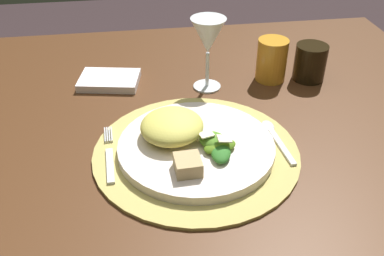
{
  "coord_description": "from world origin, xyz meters",
  "views": [
    {
      "loc": [
        -0.07,
        -0.7,
        1.2
      ],
      "look_at": [
        0.02,
        -0.05,
        0.75
      ],
      "focal_mm": 40.83,
      "sensor_mm": 36.0,
      "label": 1
    }
  ],
  "objects_px": {
    "fork": "(110,156)",
    "napkin": "(109,80)",
    "spoon": "(274,135)",
    "dinner_plate": "(196,147)",
    "wine_glass": "(208,38)",
    "amber_tumbler": "(272,60)",
    "dark_tumbler": "(310,62)",
    "dining_table": "(177,182)"
  },
  "relations": [
    {
      "from": "dining_table",
      "to": "wine_glass",
      "type": "distance_m",
      "value": 0.31
    },
    {
      "from": "fork",
      "to": "dining_table",
      "type": "bearing_deg",
      "value": 38.61
    },
    {
      "from": "spoon",
      "to": "amber_tumbler",
      "type": "distance_m",
      "value": 0.24
    },
    {
      "from": "wine_glass",
      "to": "amber_tumbler",
      "type": "relative_size",
      "value": 1.67
    },
    {
      "from": "napkin",
      "to": "spoon",
      "type": "bearing_deg",
      "value": -40.37
    },
    {
      "from": "amber_tumbler",
      "to": "dining_table",
      "type": "bearing_deg",
      "value": -148.22
    },
    {
      "from": "dinner_plate",
      "to": "wine_glass",
      "type": "xyz_separation_m",
      "value": [
        0.06,
        0.23,
        0.1
      ]
    },
    {
      "from": "fork",
      "to": "spoon",
      "type": "distance_m",
      "value": 0.3
    },
    {
      "from": "dinner_plate",
      "to": "fork",
      "type": "relative_size",
      "value": 1.73
    },
    {
      "from": "dinner_plate",
      "to": "spoon",
      "type": "relative_size",
      "value": 1.99
    },
    {
      "from": "spoon",
      "to": "amber_tumbler",
      "type": "height_order",
      "value": "amber_tumbler"
    },
    {
      "from": "napkin",
      "to": "wine_glass",
      "type": "height_order",
      "value": "wine_glass"
    },
    {
      "from": "dining_table",
      "to": "spoon",
      "type": "bearing_deg",
      "value": -25.01
    },
    {
      "from": "spoon",
      "to": "fork",
      "type": "bearing_deg",
      "value": -176.22
    },
    {
      "from": "fork",
      "to": "napkin",
      "type": "distance_m",
      "value": 0.28
    },
    {
      "from": "dining_table",
      "to": "wine_glass",
      "type": "relative_size",
      "value": 8.01
    },
    {
      "from": "wine_glass",
      "to": "dark_tumbler",
      "type": "bearing_deg",
      "value": 1.34
    },
    {
      "from": "wine_glass",
      "to": "amber_tumbler",
      "type": "xyz_separation_m",
      "value": [
        0.15,
        0.02,
        -0.07
      ]
    },
    {
      "from": "dark_tumbler",
      "to": "dining_table",
      "type": "bearing_deg",
      "value": -157.37
    },
    {
      "from": "napkin",
      "to": "wine_glass",
      "type": "relative_size",
      "value": 0.82
    },
    {
      "from": "fork",
      "to": "spoon",
      "type": "relative_size",
      "value": 1.15
    },
    {
      "from": "spoon",
      "to": "amber_tumbler",
      "type": "bearing_deg",
      "value": 74.95
    },
    {
      "from": "napkin",
      "to": "wine_glass",
      "type": "distance_m",
      "value": 0.24
    },
    {
      "from": "dark_tumbler",
      "to": "amber_tumbler",
      "type": "bearing_deg",
      "value": 172.43
    },
    {
      "from": "fork",
      "to": "dark_tumbler",
      "type": "relative_size",
      "value": 1.94
    },
    {
      "from": "dinner_plate",
      "to": "napkin",
      "type": "distance_m",
      "value": 0.32
    },
    {
      "from": "dinner_plate",
      "to": "dark_tumbler",
      "type": "bearing_deg",
      "value": 38.76
    },
    {
      "from": "fork",
      "to": "wine_glass",
      "type": "relative_size",
      "value": 1.0
    },
    {
      "from": "wine_glass",
      "to": "dining_table",
      "type": "bearing_deg",
      "value": -123.64
    },
    {
      "from": "dining_table",
      "to": "dark_tumbler",
      "type": "height_order",
      "value": "dark_tumbler"
    },
    {
      "from": "dinner_plate",
      "to": "spoon",
      "type": "xyz_separation_m",
      "value": [
        0.15,
        0.02,
        -0.01
      ]
    },
    {
      "from": "spoon",
      "to": "napkin",
      "type": "xyz_separation_m",
      "value": [
        -0.3,
        0.26,
        0.0
      ]
    },
    {
      "from": "dining_table",
      "to": "dinner_plate",
      "type": "distance_m",
      "value": 0.2
    },
    {
      "from": "dining_table",
      "to": "fork",
      "type": "height_order",
      "value": "fork"
    },
    {
      "from": "dinner_plate",
      "to": "fork",
      "type": "distance_m",
      "value": 0.15
    },
    {
      "from": "dining_table",
      "to": "dinner_plate",
      "type": "xyz_separation_m",
      "value": [
        0.02,
        -0.1,
        0.17
      ]
    },
    {
      "from": "amber_tumbler",
      "to": "dark_tumbler",
      "type": "bearing_deg",
      "value": -7.57
    },
    {
      "from": "spoon",
      "to": "dinner_plate",
      "type": "bearing_deg",
      "value": -171.19
    },
    {
      "from": "fork",
      "to": "wine_glass",
      "type": "distance_m",
      "value": 0.33
    },
    {
      "from": "dark_tumbler",
      "to": "napkin",
      "type": "bearing_deg",
      "value": 174.63
    },
    {
      "from": "dining_table",
      "to": "amber_tumbler",
      "type": "height_order",
      "value": "amber_tumbler"
    },
    {
      "from": "napkin",
      "to": "fork",
      "type": "bearing_deg",
      "value": -89.49
    }
  ]
}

